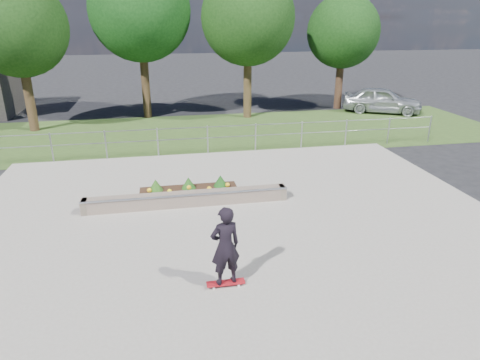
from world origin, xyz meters
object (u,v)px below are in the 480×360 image
object	(u,v)px
grind_ledge	(187,199)
skateboarder	(225,246)
parked_car	(382,100)
planter_bed	(189,193)

from	to	relation	value
grind_ledge	skateboarder	world-z (taller)	skateboarder
grind_ledge	parked_car	xyz separation A→B (m)	(12.24, 11.36, 0.49)
grind_ledge	planter_bed	bearing A→B (deg)	78.83
planter_bed	parked_car	xyz separation A→B (m)	(12.14, 10.83, 0.51)
skateboarder	parked_car	world-z (taller)	skateboarder
planter_bed	skateboarder	xyz separation A→B (m)	(0.38, -4.76, 0.75)
parked_car	planter_bed	bearing A→B (deg)	159.84
planter_bed	parked_car	bearing A→B (deg)	41.74
parked_car	grind_ledge	bearing A→B (deg)	160.96
grind_ledge	planter_bed	world-z (taller)	planter_bed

